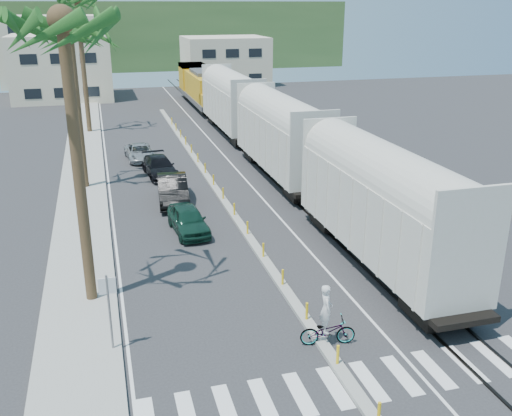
{
  "coord_description": "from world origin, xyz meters",
  "views": [
    {
      "loc": [
        -7.05,
        -16.07,
        11.67
      ],
      "look_at": [
        0.14,
        9.81,
        2.0
      ],
      "focal_mm": 40.0,
      "sensor_mm": 36.0,
      "label": 1
    }
  ],
  "objects_px": {
    "car_second": "(173,189)",
    "cyclist": "(327,326)",
    "street_sign": "(109,302)",
    "car_lead": "(188,220)"
  },
  "relations": [
    {
      "from": "car_second",
      "to": "cyclist",
      "type": "bearing_deg",
      "value": -74.99
    },
    {
      "from": "car_second",
      "to": "cyclist",
      "type": "distance_m",
      "value": 17.46
    },
    {
      "from": "street_sign",
      "to": "car_lead",
      "type": "distance_m",
      "value": 11.37
    },
    {
      "from": "car_lead",
      "to": "street_sign",
      "type": "bearing_deg",
      "value": -117.65
    },
    {
      "from": "street_sign",
      "to": "cyclist",
      "type": "relative_size",
      "value": 1.25
    },
    {
      "from": "car_second",
      "to": "cyclist",
      "type": "xyz_separation_m",
      "value": [
        3.24,
        -17.16,
        -0.08
      ]
    },
    {
      "from": "street_sign",
      "to": "cyclist",
      "type": "bearing_deg",
      "value": -12.01
    },
    {
      "from": "car_lead",
      "to": "car_second",
      "type": "relative_size",
      "value": 0.83
    },
    {
      "from": "car_lead",
      "to": "car_second",
      "type": "xyz_separation_m",
      "value": [
        -0.14,
        5.15,
        0.12
      ]
    },
    {
      "from": "street_sign",
      "to": "cyclist",
      "type": "distance_m",
      "value": 7.75
    }
  ]
}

